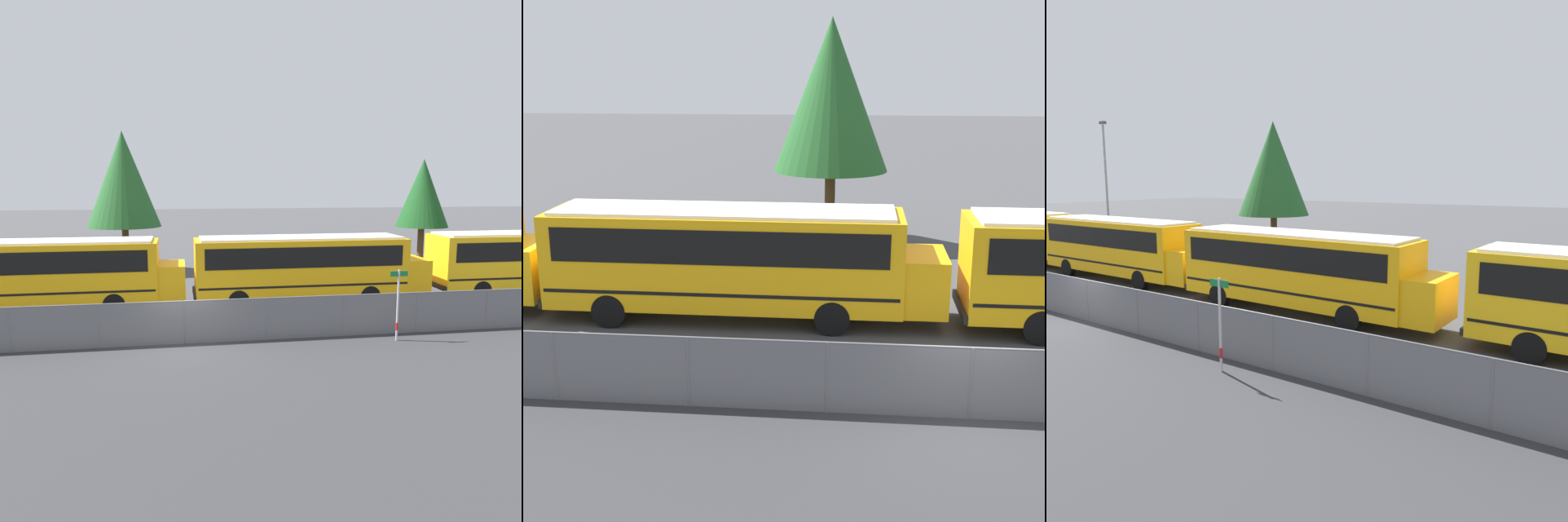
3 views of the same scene
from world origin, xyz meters
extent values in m
plane|color=#424244|center=(0.00, 0.00, 0.00)|extent=(200.00, 200.00, 0.00)
cube|color=#333335|center=(0.00, -6.00, 0.00)|extent=(94.92, 12.00, 0.01)
cube|color=#9EA0A5|center=(0.00, 0.00, 0.81)|extent=(60.92, 0.03, 1.63)
cube|color=slate|center=(0.00, -0.01, 0.81)|extent=(60.92, 0.01, 1.63)
cylinder|color=slate|center=(0.00, 0.00, 1.63)|extent=(60.92, 0.05, 0.05)
cylinder|color=slate|center=(-6.09, 0.00, 0.81)|extent=(0.07, 0.07, 1.63)
cylinder|color=slate|center=(-3.05, 0.00, 0.81)|extent=(0.07, 0.07, 1.63)
cylinder|color=slate|center=(0.00, 0.00, 0.81)|extent=(0.07, 0.07, 1.63)
cylinder|color=slate|center=(3.05, 0.00, 0.81)|extent=(0.07, 0.07, 1.63)
cylinder|color=slate|center=(6.09, 0.00, 0.81)|extent=(0.07, 0.07, 1.63)
cylinder|color=slate|center=(9.14, 0.00, 0.81)|extent=(0.07, 0.07, 1.63)
cylinder|color=slate|center=(12.18, 0.00, 0.81)|extent=(0.07, 0.07, 1.63)
cube|color=#EDA80F|center=(-6.32, 5.91, 1.86)|extent=(10.37, 2.56, 2.73)
cube|color=black|center=(-6.32, 5.91, 2.47)|extent=(9.54, 2.60, 0.98)
cube|color=black|center=(-6.32, 5.91, 1.10)|extent=(10.16, 2.59, 0.10)
cube|color=#EDA80F|center=(-0.51, 5.91, 1.32)|extent=(1.24, 2.35, 1.64)
cube|color=silver|center=(-6.32, 5.91, 3.28)|extent=(9.85, 2.30, 0.10)
cylinder|color=black|center=(-3.10, 7.07, 0.50)|extent=(1.00, 0.28, 1.00)
cylinder|color=black|center=(-3.10, 4.75, 0.50)|extent=(1.00, 0.28, 1.00)
cube|color=#EDA80F|center=(5.76, 5.73, 1.86)|extent=(10.37, 2.56, 2.73)
cube|color=black|center=(5.76, 5.73, 2.47)|extent=(9.54, 2.60, 0.98)
cube|color=black|center=(5.76, 5.73, 1.10)|extent=(10.16, 2.59, 0.10)
cube|color=#EDA80F|center=(11.57, 5.73, 1.32)|extent=(1.24, 2.35, 1.64)
cube|color=black|center=(0.53, 5.73, 0.65)|extent=(0.12, 2.56, 0.24)
cube|color=silver|center=(5.76, 5.73, 3.28)|extent=(9.85, 2.30, 0.10)
cylinder|color=black|center=(8.98, 6.89, 0.50)|extent=(1.00, 0.28, 1.00)
cylinder|color=black|center=(8.98, 4.57, 0.50)|extent=(1.00, 0.28, 1.00)
cylinder|color=black|center=(2.55, 6.89, 0.50)|extent=(1.00, 0.28, 1.00)
cylinder|color=black|center=(2.55, 4.57, 0.50)|extent=(1.00, 0.28, 1.00)
cube|color=black|center=(13.04, 5.98, 0.65)|extent=(0.12, 2.56, 0.24)
cylinder|color=black|center=(15.06, 7.13, 0.50)|extent=(1.00, 0.28, 1.00)
cylinder|color=black|center=(15.06, 4.82, 0.50)|extent=(1.00, 0.28, 1.00)
cylinder|color=#B7B7BC|center=(7.94, -0.88, 1.36)|extent=(0.08, 0.08, 2.73)
cylinder|color=red|center=(7.94, -0.88, 0.55)|extent=(0.09, 0.09, 0.30)
cube|color=#147238|center=(7.94, -0.88, 2.58)|extent=(0.70, 0.02, 0.20)
cylinder|color=#51381E|center=(-3.64, 16.16, 1.53)|extent=(0.44, 0.44, 3.06)
cone|color=#235B28|center=(-3.64, 16.16, 6.16)|extent=(4.78, 4.78, 6.21)
cylinder|color=#51381E|center=(16.72, 14.93, 1.44)|extent=(0.44, 0.44, 2.88)
cone|color=#194C1E|center=(16.72, 14.93, 5.23)|extent=(3.61, 3.61, 4.70)
camera|label=1|loc=(-0.15, -18.45, 5.93)|focal=35.00mm
camera|label=2|loc=(-2.52, -14.49, 7.32)|focal=50.00mm
camera|label=3|loc=(17.88, -10.90, 5.44)|focal=35.00mm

